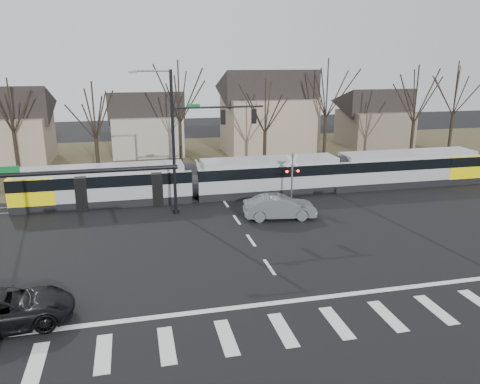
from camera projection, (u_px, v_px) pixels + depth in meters
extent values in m
plane|color=black|center=(281.00, 284.00, 23.43)|extent=(140.00, 140.00, 0.00)
cube|color=#38331E|center=(194.00, 158.00, 53.41)|extent=(140.00, 28.00, 0.01)
cube|color=silver|center=(36.00, 362.00, 17.31)|extent=(0.60, 2.60, 0.01)
cube|color=silver|center=(103.00, 353.00, 17.84)|extent=(0.60, 2.60, 0.01)
cube|color=silver|center=(167.00, 345.00, 18.36)|extent=(0.60, 2.60, 0.01)
cube|color=silver|center=(226.00, 337.00, 18.89)|extent=(0.60, 2.60, 0.01)
cube|color=silver|center=(283.00, 330.00, 19.41)|extent=(0.60, 2.60, 0.01)
cube|color=silver|center=(337.00, 323.00, 19.94)|extent=(0.60, 2.60, 0.01)
cube|color=silver|center=(387.00, 316.00, 20.46)|extent=(0.60, 2.60, 0.01)
cube|color=silver|center=(436.00, 309.00, 20.99)|extent=(0.60, 2.60, 0.01)
cube|color=silver|center=(293.00, 301.00, 21.74)|extent=(28.00, 0.35, 0.01)
cube|color=silver|center=(269.00, 267.00, 25.30)|extent=(0.18, 2.00, 0.01)
cube|color=silver|center=(251.00, 240.00, 29.05)|extent=(0.18, 2.00, 0.01)
cube|color=silver|center=(237.00, 220.00, 32.80)|extent=(0.18, 2.00, 0.01)
cube|color=silver|center=(225.00, 203.00, 36.54)|extent=(0.18, 2.00, 0.01)
cube|color=silver|center=(216.00, 190.00, 40.29)|extent=(0.18, 2.00, 0.01)
cube|color=silver|center=(209.00, 179.00, 44.04)|extent=(0.18, 2.00, 0.01)
cube|color=silver|center=(202.00, 170.00, 47.79)|extent=(0.18, 2.00, 0.01)
cube|color=silver|center=(197.00, 162.00, 51.54)|extent=(0.18, 2.00, 0.01)
cube|color=#59595E|center=(223.00, 199.00, 37.57)|extent=(90.00, 0.12, 0.06)
cube|color=#59595E|center=(220.00, 194.00, 38.88)|extent=(90.00, 0.12, 0.06)
cube|color=gray|center=(104.00, 185.00, 36.01)|extent=(13.31, 2.87, 2.99)
cube|color=black|center=(103.00, 178.00, 35.84)|extent=(13.33, 2.91, 0.87)
cube|color=#FFE907|center=(34.00, 188.00, 34.88)|extent=(3.28, 2.93, 2.00)
cube|color=gray|center=(269.00, 176.00, 38.92)|extent=(12.29, 2.87, 2.99)
cube|color=black|center=(270.00, 169.00, 38.76)|extent=(12.31, 2.91, 0.87)
cube|color=gray|center=(407.00, 168.00, 41.72)|extent=(13.31, 2.87, 2.99)
cube|color=black|center=(408.00, 162.00, 41.56)|extent=(13.33, 2.91, 0.87)
cube|color=#FFE907|center=(456.00, 164.00, 42.80)|extent=(3.28, 2.93, 2.00)
imported|color=#585D61|center=(279.00, 207.00, 32.89)|extent=(3.07, 5.52, 1.67)
imported|color=black|center=(2.00, 310.00, 19.44)|extent=(4.33, 6.49, 1.58)
cylinder|color=black|center=(67.00, 172.00, 13.82)|extent=(6.50, 0.14, 0.14)
cube|color=#0C5926|center=(3.00, 170.00, 13.40)|extent=(0.90, 0.03, 0.22)
cube|color=black|center=(81.00, 194.00, 14.08)|extent=(0.32, 0.32, 1.05)
sphere|color=#FF0C07|center=(80.00, 184.00, 13.99)|extent=(0.22, 0.22, 0.22)
cube|color=black|center=(158.00, 190.00, 14.58)|extent=(0.32, 0.32, 1.05)
sphere|color=#FF0C07|center=(157.00, 179.00, 14.49)|extent=(0.22, 0.22, 0.22)
cylinder|color=black|center=(173.00, 144.00, 32.88)|extent=(0.22, 0.22, 10.20)
cylinder|color=black|center=(176.00, 211.00, 34.22)|extent=(0.44, 0.44, 0.30)
cylinder|color=black|center=(218.00, 107.00, 32.91)|extent=(6.50, 0.14, 0.14)
cube|color=#0C5926|center=(194.00, 106.00, 32.48)|extent=(0.90, 0.03, 0.22)
cube|color=black|center=(223.00, 117.00, 33.17)|extent=(0.32, 0.32, 1.05)
sphere|color=#FF0C07|center=(223.00, 112.00, 33.08)|extent=(0.22, 0.22, 0.22)
cube|color=black|center=(254.00, 116.00, 33.67)|extent=(0.32, 0.32, 1.05)
sphere|color=#FF0C07|center=(254.00, 112.00, 33.58)|extent=(0.22, 0.22, 0.22)
cube|color=#59595B|center=(133.00, 72.00, 30.99)|extent=(0.55, 0.22, 0.14)
cylinder|color=#59595B|center=(292.00, 179.00, 35.97)|extent=(0.14, 0.14, 4.00)
cylinder|color=#59595B|center=(291.00, 202.00, 36.49)|extent=(0.36, 0.36, 0.20)
cube|color=silver|center=(293.00, 161.00, 35.59)|extent=(0.95, 0.04, 0.95)
cube|color=silver|center=(293.00, 161.00, 35.59)|extent=(0.95, 0.04, 0.95)
cube|color=black|center=(292.00, 171.00, 35.81)|extent=(1.00, 0.10, 0.12)
sphere|color=#FF0C07|center=(287.00, 172.00, 35.63)|extent=(0.18, 0.18, 0.18)
sphere|color=#FF0C07|center=(298.00, 171.00, 35.83)|extent=(0.18, 0.18, 0.18)
cube|color=gray|center=(6.00, 140.00, 50.23)|extent=(9.00, 8.00, 5.00)
cube|color=gray|center=(147.00, 135.00, 55.45)|extent=(8.00, 7.00, 4.50)
cube|color=gray|center=(268.00, 126.00, 55.43)|extent=(10.00, 8.00, 6.50)
cube|color=brown|center=(374.00, 128.00, 60.86)|extent=(8.00, 7.00, 4.50)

